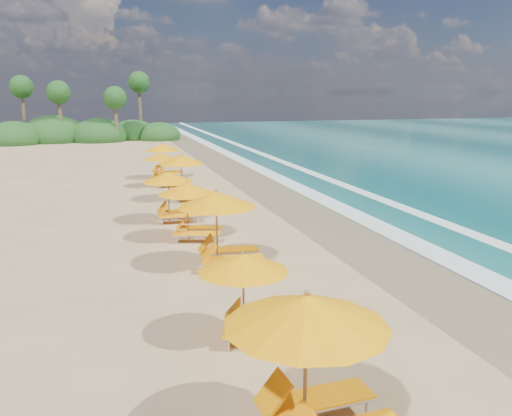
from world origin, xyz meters
TOP-DOWN VIEW (x-y plane):
  - ground at (0.00, 0.00)m, footprint 160.00×160.00m
  - wet_sand at (4.00, 0.00)m, footprint 4.00×160.00m
  - surf_foam at (6.70, 0.00)m, footprint 4.00×160.00m
  - station_1 at (-2.49, -12.04)m, footprint 2.96×2.76m
  - station_2 at (-2.53, -8.25)m, footprint 2.66×2.58m
  - station_3 at (-1.99, -3.00)m, footprint 2.94×2.76m
  - station_4 at (-2.41, 0.48)m, footprint 2.89×2.81m
  - station_5 at (-2.76, 3.61)m, footprint 2.55×2.38m
  - station_6 at (-1.51, 8.14)m, footprint 2.80×2.62m
  - station_7 at (-2.15, 12.53)m, footprint 2.67×2.60m
  - station_8 at (-1.67, 15.74)m, footprint 2.96×2.88m
  - treeline at (-9.94, 45.51)m, footprint 25.80×8.80m

SIDE VIEW (x-z plane):
  - ground at x=0.00m, z-range 0.00..0.00m
  - wet_sand at x=4.00m, z-range 0.00..0.01m
  - surf_foam at x=6.70m, z-range 0.02..0.03m
  - treeline at x=-9.94m, z-range -3.87..5.86m
  - station_2 at x=-2.53m, z-range 0.13..2.25m
  - station_7 at x=-2.15m, z-range 0.13..2.25m
  - station_5 at x=-2.76m, z-range 0.14..2.42m
  - station_4 at x=-2.41m, z-range 0.14..2.43m
  - station_8 at x=-1.67m, z-range 0.14..2.51m
  - station_6 at x=-1.51m, z-range 0.15..2.64m
  - station_3 at x=-1.99m, z-range 0.16..2.74m
  - station_1 at x=-2.49m, z-range 0.16..2.81m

